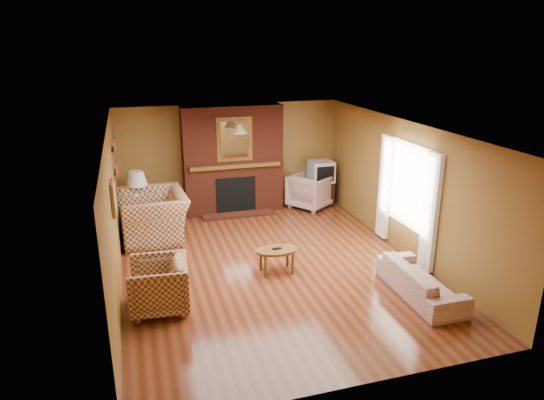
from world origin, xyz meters
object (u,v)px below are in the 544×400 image
object	(u,v)px
floral_sofa	(421,281)
coffee_table	(277,253)
side_table	(140,216)
fireplace	(233,160)
tv_stand	(320,193)
plaid_armchair	(159,285)
plaid_loveseat	(153,216)
crt_tv	(321,171)
floral_armchair	(310,191)
table_lamp	(137,186)

from	to	relation	value
floral_sofa	coffee_table	distance (m)	2.32
coffee_table	side_table	size ratio (longest dim) A/B	1.33
fireplace	tv_stand	xyz separation A→B (m)	(2.05, -0.18, -0.89)
plaid_armchair	plaid_loveseat	bearing A→B (deg)	-177.54
plaid_armchair	tv_stand	distance (m)	5.47
floral_sofa	crt_tv	bearing A→B (deg)	-0.94
plaid_loveseat	coffee_table	bearing A→B (deg)	37.58
coffee_table	tv_stand	xyz separation A→B (m)	(2.02, 3.07, -0.06)
floral_armchair	tv_stand	xyz separation A→B (m)	(0.30, 0.10, -0.10)
side_table	crt_tv	size ratio (longest dim) A/B	0.97
plaid_armchair	tv_stand	world-z (taller)	plaid_armchair
plaid_armchair	floral_armchair	xyz separation A→B (m)	(3.70, 3.63, 0.01)
fireplace	crt_tv	xyz separation A→B (m)	(2.05, -0.19, -0.36)
coffee_table	table_lamp	xyz separation A→B (m)	(-2.13, 2.72, 0.56)
fireplace	tv_stand	world-z (taller)	fireplace
table_lamp	tv_stand	bearing A→B (deg)	4.82
floral_armchair	crt_tv	xyz separation A→B (m)	(0.30, 0.09, 0.43)
plaid_armchair	tv_stand	bearing A→B (deg)	137.50
floral_sofa	tv_stand	xyz separation A→B (m)	(0.15, 4.44, 0.05)
crt_tv	table_lamp	bearing A→B (deg)	-175.26
plaid_loveseat	side_table	bearing A→B (deg)	-161.70
coffee_table	tv_stand	world-z (taller)	tv_stand
fireplace	plaid_armchair	distance (m)	4.44
plaid_loveseat	floral_sofa	distance (m)	5.12
side_table	tv_stand	xyz separation A→B (m)	(4.15, 0.35, 0.02)
side_table	crt_tv	xyz separation A→B (m)	(4.15, 0.34, 0.56)
plaid_armchair	floral_sofa	size ratio (longest dim) A/B	0.50
floral_armchair	crt_tv	bearing A→B (deg)	-107.97
fireplace	crt_tv	world-z (taller)	fireplace
floral_sofa	coffee_table	bearing A→B (deg)	54.80
floral_armchair	coffee_table	distance (m)	3.44
fireplace	coffee_table	xyz separation A→B (m)	(0.03, -3.26, -0.83)
floral_armchair	tv_stand	size ratio (longest dim) A/B	1.48
coffee_table	crt_tv	distance (m)	3.71
floral_armchair	plaid_armchair	bearing A→B (deg)	98.75
floral_sofa	floral_armchair	bearing A→B (deg)	2.91
floral_sofa	tv_stand	bearing A→B (deg)	-0.94
table_lamp	fireplace	bearing A→B (deg)	14.29
floral_sofa	floral_armchair	size ratio (longest dim) A/B	1.94
plaid_loveseat	side_table	size ratio (longest dim) A/B	2.68
tv_stand	plaid_loveseat	bearing A→B (deg)	-163.49
floral_sofa	coffee_table	xyz separation A→B (m)	(-1.87, 1.37, 0.11)
plaid_armchair	floral_sofa	world-z (taller)	plaid_armchair
crt_tv	fireplace	bearing A→B (deg)	174.70
table_lamp	tv_stand	xyz separation A→B (m)	(4.15, 0.35, -0.63)
floral_sofa	tv_stand	distance (m)	4.45
fireplace	side_table	xyz separation A→B (m)	(-2.10, -0.53, -0.92)
tv_stand	table_lamp	bearing A→B (deg)	-172.49
tv_stand	fireplace	bearing A→B (deg)	177.54
coffee_table	plaid_loveseat	bearing A→B (deg)	131.59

